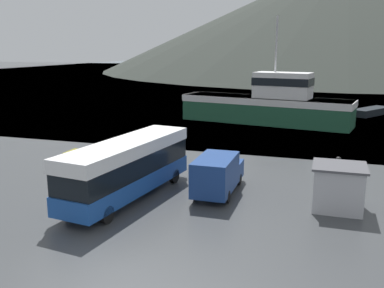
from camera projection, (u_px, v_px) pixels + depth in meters
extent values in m
plane|color=#383A3D|center=(97.00, 273.00, 16.35)|extent=(400.00, 400.00, 0.00)
plane|color=slate|center=(305.00, 73.00, 146.40)|extent=(240.00, 240.00, 0.00)
cone|color=#2D332D|center=(344.00, 15.00, 157.98)|extent=(177.59, 177.59, 39.99)
cube|color=#194799|center=(128.00, 182.00, 24.36)|extent=(3.79, 10.39, 1.01)
cube|color=black|center=(128.00, 163.00, 24.12)|extent=(3.72, 10.19, 1.15)
cube|color=white|center=(127.00, 147.00, 23.92)|extent=(3.79, 10.39, 0.72)
cube|color=black|center=(170.00, 148.00, 28.66)|extent=(2.15, 0.35, 1.55)
cylinder|color=black|center=(145.00, 172.00, 28.05)|extent=(0.42, 0.93, 0.90)
cylinder|color=black|center=(174.00, 176.00, 27.15)|extent=(0.42, 0.93, 0.90)
cylinder|color=black|center=(72.00, 207.00, 21.79)|extent=(0.42, 0.93, 0.90)
cylinder|color=black|center=(107.00, 214.00, 20.89)|extent=(0.42, 0.93, 0.90)
cube|color=navy|center=(215.00, 174.00, 24.49)|extent=(2.05, 3.82, 1.96)
cube|color=navy|center=(226.00, 169.00, 27.12)|extent=(2.03, 1.65, 1.08)
cube|color=black|center=(223.00, 159.00, 26.19)|extent=(1.72, 0.07, 0.69)
cylinder|color=black|center=(211.00, 177.00, 27.30)|extent=(0.22, 0.70, 0.70)
cylinder|color=black|center=(239.00, 179.00, 26.78)|extent=(0.22, 0.70, 0.70)
cylinder|color=black|center=(196.00, 194.00, 24.16)|extent=(0.22, 0.70, 0.70)
cylinder|color=black|center=(227.00, 197.00, 23.64)|extent=(0.22, 0.70, 0.70)
cube|color=#1E5138|center=(265.00, 110.00, 48.46)|extent=(19.46, 7.49, 2.95)
cube|color=white|center=(265.00, 100.00, 48.22)|extent=(19.65, 7.57, 0.74)
cube|color=white|center=(283.00, 85.00, 46.96)|extent=(6.51, 3.97, 2.81)
cube|color=black|center=(283.00, 81.00, 46.87)|extent=(6.64, 4.08, 0.84)
cylinder|color=#B2B2B7|center=(276.00, 44.00, 46.40)|extent=(0.20, 0.20, 6.01)
cube|color=olive|center=(77.00, 162.00, 29.65)|extent=(1.19, 1.39, 1.27)
cube|color=olive|center=(77.00, 152.00, 29.50)|extent=(1.31, 1.53, 0.14)
cube|color=#B2B2B7|center=(338.00, 188.00, 22.56)|extent=(2.49, 2.32, 2.30)
cube|color=#4C4C51|center=(340.00, 166.00, 22.30)|extent=(2.74, 2.56, 0.12)
cube|color=black|center=(371.00, 111.00, 54.50)|extent=(5.24, 6.56, 0.87)
cylinder|color=black|center=(338.00, 164.00, 30.52)|extent=(0.36, 0.36, 0.51)
sphere|color=black|center=(338.00, 160.00, 30.43)|extent=(0.41, 0.41, 0.41)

